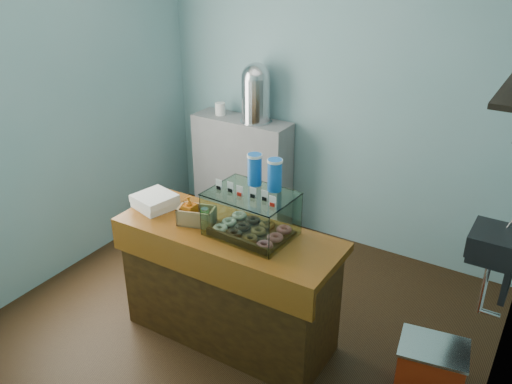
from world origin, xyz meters
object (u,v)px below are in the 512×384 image
Objects in this scene: display_case at (254,209)px; red_cooler at (430,369)px; coffee_urn at (256,91)px; counter at (229,284)px.

display_case reaches higher than red_cooler.
coffee_urn is at bearing 138.31° from red_cooler.
red_cooler is (1.25, 0.14, -0.89)m from display_case.
display_case is 1.03× the size of coffee_urn.
coffee_urn reaches higher than red_cooler.
counter is at bearing 179.32° from red_cooler.
display_case is 1.54m from red_cooler.
counter is at bearing -150.80° from display_case.
counter is 1.46m from red_cooler.
coffee_urn is at bearing 115.04° from counter.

